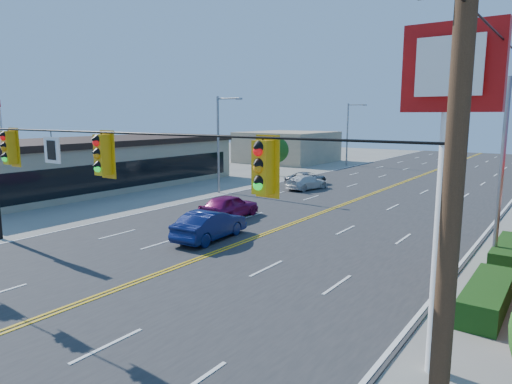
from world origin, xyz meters
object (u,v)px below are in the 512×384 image
Objects in this scene: kfc_pylon at (448,132)px; car_blue at (210,226)px; car_white at (306,183)px; car_magenta at (229,207)px; signal_span at (29,167)px; car_silver at (306,179)px.

kfc_pylon reaches higher than car_blue.
car_magenta is at bearing 108.97° from car_white.
signal_span is 11.09m from car_blue.
signal_span is 30.79m from car_silver.
kfc_pylon is at bearing 144.81° from car_magenta.
car_magenta is 1.04× the size of car_white.
kfc_pylon is 1.82× the size of car_blue.
car_silver is at bearing -80.01° from car_blue.
kfc_pylon reaches higher than car_white.
kfc_pylon is 1.91× the size of car_silver.
car_blue is (-1.62, 10.17, -4.12)m from signal_span.
car_silver is (-2.79, 15.06, -0.14)m from car_magenta.
car_white is (-1.56, 12.84, -0.14)m from car_magenta.
signal_span is at bearing 110.71° from car_silver.
signal_span reaches higher than kfc_pylon.
car_magenta is at bearing 105.02° from signal_span.
car_blue reaches higher than car_magenta.
car_magenta reaches higher than car_silver.
signal_span is 2.86× the size of kfc_pylon.
car_white is 2.54m from car_silver.
car_silver is (-1.23, 2.23, -0.01)m from car_white.
car_blue is at bearing 117.36° from car_magenta.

